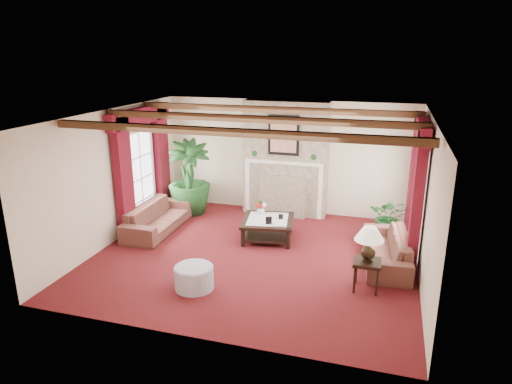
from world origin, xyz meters
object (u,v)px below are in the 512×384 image
(sofa_right, at_px, (387,244))
(potted_palm, at_px, (190,193))
(sofa_left, at_px, (158,213))
(ottoman, at_px, (194,278))
(coffee_table, at_px, (268,229))
(side_table, at_px, (366,275))

(sofa_right, height_order, potted_palm, potted_palm)
(sofa_left, relative_size, ottoman, 3.14)
(sofa_left, relative_size, sofa_right, 1.02)
(sofa_right, relative_size, coffee_table, 1.90)
(sofa_left, relative_size, potted_palm, 1.00)
(sofa_right, xyz_separation_m, ottoman, (-3.03, -1.90, -0.19))
(potted_palm, relative_size, side_table, 3.92)
(coffee_table, bearing_deg, sofa_right, -20.47)
(sofa_right, bearing_deg, ottoman, -63.58)
(sofa_left, height_order, coffee_table, sofa_left)
(sofa_right, height_order, ottoman, sofa_right)
(side_table, bearing_deg, potted_palm, 148.76)
(sofa_left, xyz_separation_m, coffee_table, (2.44, 0.21, -0.18))
(side_table, relative_size, ottoman, 0.80)
(side_table, bearing_deg, ottoman, -164.40)
(potted_palm, bearing_deg, coffee_table, -24.85)
(sofa_left, relative_size, side_table, 3.94)
(potted_palm, bearing_deg, sofa_left, -99.66)
(sofa_left, height_order, ottoman, sofa_left)
(sofa_right, relative_size, potted_palm, 0.98)
(ottoman, bearing_deg, potted_palm, 115.14)
(coffee_table, bearing_deg, potted_palm, 145.76)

